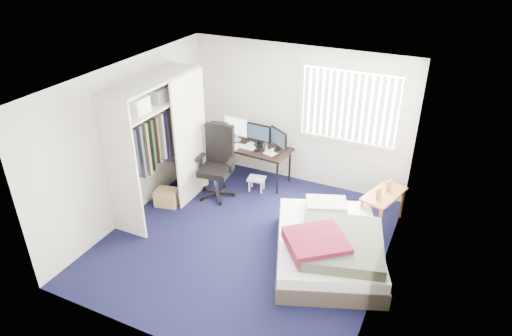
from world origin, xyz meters
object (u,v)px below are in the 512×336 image
object	(u,v)px
desk	(254,144)
bed	(329,246)
nightstand	(384,197)
office_chair	(218,169)

from	to	relation	value
desk	bed	world-z (taller)	desk
bed	nightstand	bearing A→B (deg)	69.45
desk	nightstand	distance (m)	2.49
office_chair	nightstand	bearing A→B (deg)	6.51
nightstand	desk	bearing A→B (deg)	169.87
nightstand	office_chair	bearing A→B (deg)	-173.49
office_chair	desk	bearing A→B (deg)	65.11
nightstand	bed	bearing A→B (deg)	-110.55
desk	office_chair	distance (m)	0.86
office_chair	bed	bearing A→B (deg)	-22.14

